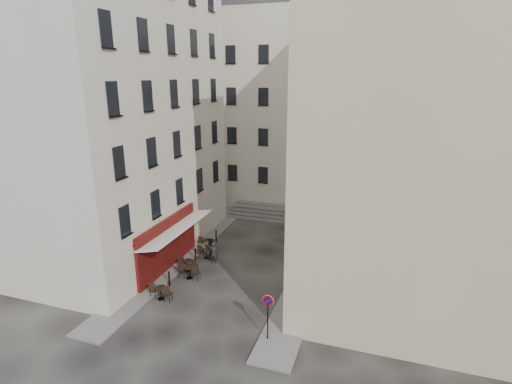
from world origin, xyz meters
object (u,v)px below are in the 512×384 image
at_px(no_parking_sign, 268,309).
at_px(pedestrian, 214,253).
at_px(bistro_table_a, 161,292).
at_px(bistro_table_b, 189,271).

height_order(no_parking_sign, pedestrian, no_parking_sign).
relative_size(no_parking_sign, pedestrian, 1.60).
distance_m(no_parking_sign, pedestrian, 8.98).
bearing_deg(pedestrian, bistro_table_a, 64.98).
bearing_deg(bistro_table_b, pedestrian, 76.76).
distance_m(bistro_table_b, pedestrian, 2.50).
xyz_separation_m(no_parking_sign, bistro_table_a, (-6.82, 1.63, -1.26)).
height_order(bistro_table_b, pedestrian, pedestrian).
bearing_deg(bistro_table_a, bistro_table_b, 81.54).
bearing_deg(no_parking_sign, pedestrian, 133.82).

